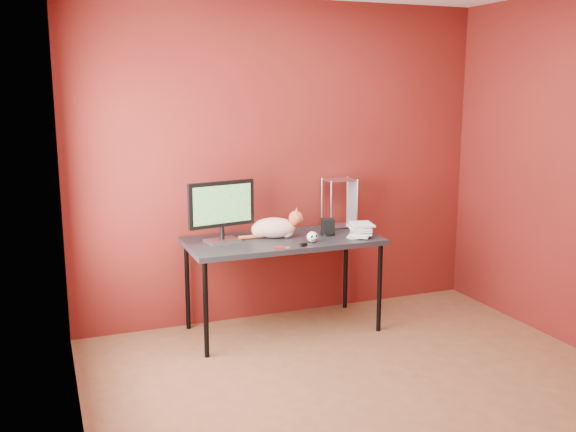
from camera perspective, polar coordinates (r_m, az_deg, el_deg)
name	(u,v)px	position (r m, az deg, el deg)	size (l,w,h in m)	color
room	(393,169)	(3.72, 9.27, 4.14)	(3.52, 3.52, 2.61)	brown
desk	(283,245)	(5.01, -0.46, -2.57)	(1.50, 0.70, 0.75)	black
monitor	(222,208)	(4.86, -5.92, 0.68)	(0.53, 0.22, 0.47)	#ADAEB2
cat	(275,227)	(5.01, -1.20, -1.02)	(0.50, 0.30, 0.24)	#C46229
skull_mug	(312,237)	(4.86, 2.18, -1.86)	(0.09, 0.09, 0.08)	silver
speaker	(328,227)	(5.11, 3.57, -1.03)	(0.12, 0.12, 0.13)	black
book_stack	(351,165)	(5.02, 5.59, 4.51)	(0.27, 0.28, 1.12)	beige
wire_rack	(339,203)	(5.40, 4.59, 1.19)	(0.25, 0.21, 0.41)	#ADAEB2
pocket_knife	(280,248)	(4.68, -0.73, -2.82)	(0.07, 0.02, 0.01)	#99200B
black_gadget	(304,245)	(4.75, 1.39, -2.57)	(0.05, 0.03, 0.02)	black
washer	(287,248)	(4.70, -0.07, -2.82)	(0.04, 0.04, 0.00)	#ADAEB2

